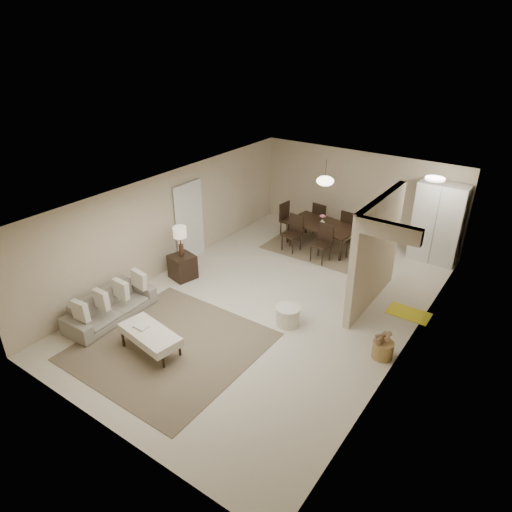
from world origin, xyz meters
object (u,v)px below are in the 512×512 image
Objects in this scene: pantry_cabinet at (438,223)px; wicker_basket at (383,350)px; ottoman_bench at (150,335)px; side_table at (183,267)px; dining_table at (321,236)px; sofa at (110,306)px; round_pouf at (288,316)px.

pantry_cabinet is 5.35× the size of wicker_basket.
side_table is (-1.47, 2.46, -0.07)m from ottoman_bench.
dining_table is (0.50, 5.98, -0.03)m from ottoman_bench.
pantry_cabinet reaches higher than wicker_basket.
wicker_basket is at bearing -1.15° from side_table.
pantry_cabinet reaches higher than ottoman_bench.
sofa reaches higher than ottoman_bench.
round_pouf is 2.01m from wicker_basket.
wicker_basket is (5.20, 2.05, -0.12)m from sofa.
sofa is 3.86× the size of round_pouf.
sofa is at bearing -158.46° from wicker_basket.
sofa is 1.03× the size of dining_table.
pantry_cabinet reaches higher than side_table.
ottoman_bench is 3.48× the size of wicker_basket.
side_table is 5.15m from wicker_basket.
ottoman_bench reaches higher than wicker_basket.
wicker_basket is at bearing -85.02° from pantry_cabinet.
dining_table is (1.96, 3.52, 0.04)m from side_table.
pantry_cabinet is 4.09× the size of round_pouf.
round_pouf is 0.27× the size of dining_table.
sofa is at bearing -125.86° from pantry_cabinet.
sofa is 5.59m from wicker_basket.
sofa reaches higher than wicker_basket.
sofa is 6.02m from dining_table.
ottoman_bench is at bearing -59.16° from side_table.
dining_table is (-3.19, 3.62, 0.17)m from wicker_basket.
round_pouf is at bearing 62.14° from ottoman_bench.
wicker_basket is at bearing 41.35° from ottoman_bench.
round_pouf is (3.14, -0.21, -0.10)m from side_table.
ottoman_bench is 2.86m from side_table.
pantry_cabinet is at bearing 25.53° from dining_table.
pantry_cabinet is 6.58m from side_table.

